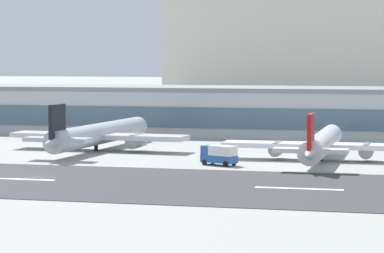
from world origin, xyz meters
name	(u,v)px	position (x,y,z in m)	size (l,w,h in m)	color
ground_plane	(35,178)	(0.00, 0.00, 0.00)	(1400.00, 1400.00, 0.00)	#9E9E99
runway_strip	(28,180)	(0.00, -2.48, 0.04)	(800.00, 35.79, 0.08)	#38383A
runway_centreline_dash_4	(16,179)	(-1.97, -2.48, 0.09)	(12.00, 1.20, 0.01)	white
runway_centreline_dash_5	(299,189)	(39.26, -2.48, 0.09)	(12.00, 1.20, 0.01)	white
terminal_building	(249,111)	(16.54, 83.32, 5.51)	(174.10, 23.51, 11.01)	#B7BABC
distant_hotel_block	(357,49)	(30.29, 229.33, 20.79)	(142.27, 33.87, 41.57)	beige
airliner_black_tail_gate_0	(97,135)	(-4.90, 40.19, 3.08)	(35.10, 46.26, 9.65)	silver
airliner_red_tail_gate_1	(321,144)	(38.36, 32.77, 2.89)	(34.07, 43.36, 9.05)	white
service_box_truck_0	(219,154)	(22.79, 22.40, 1.79)	(6.46, 4.46, 3.25)	#23569E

